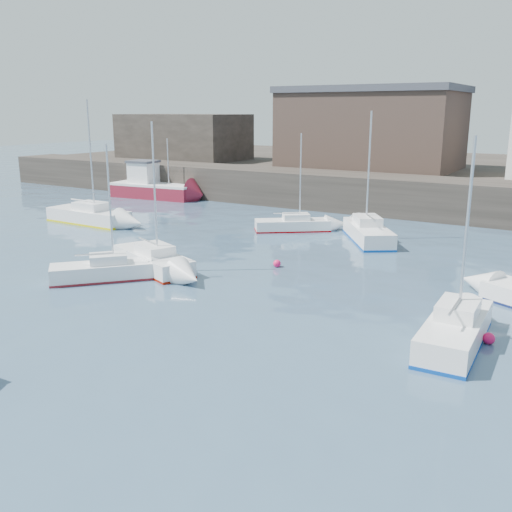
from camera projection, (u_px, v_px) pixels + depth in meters
The scene contains 14 objects.
water at pixel (53, 386), 17.48m from camera, with size 220.00×220.00×0.00m, color #2D4760.
quay_wall at pixel (404, 196), 46.06m from camera, with size 90.00×5.00×3.00m, color #28231E.
land_strip at pixel (455, 176), 60.98m from camera, with size 90.00×32.00×2.80m, color #28231E.
warehouse at pixel (371, 128), 54.44m from camera, with size 16.40×10.40×7.60m.
bldg_west at pixel (184, 137), 65.03m from camera, with size 14.00×8.00×5.00m.
fishing_boat at pixel (153, 186), 55.15m from camera, with size 8.85×4.07×5.67m.
sailboat_a at pixel (104, 270), 28.39m from camera, with size 4.66×4.91×6.68m.
sailboat_b at pixel (153, 260), 30.29m from camera, with size 6.25×4.02×7.69m.
sailboat_c at pixel (455, 330), 20.44m from camera, with size 2.00×5.67×7.39m.
sailboat_e at pixel (89, 215), 42.62m from camera, with size 7.01×2.38×8.96m.
sailboat_f at pixel (368, 232), 36.81m from camera, with size 5.21×6.34×8.19m.
sailboat_h at pixel (293, 224), 40.00m from camera, with size 5.17×4.47×6.71m.
buoy_mid at pixel (488, 344), 20.66m from camera, with size 0.44×0.44×0.44m, color #EC1655.
buoy_far at pixel (277, 267), 30.79m from camera, with size 0.42×0.42×0.42m, color #EC1655.
Camera 1 is at (13.64, -10.36, 8.20)m, focal length 40.00 mm.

